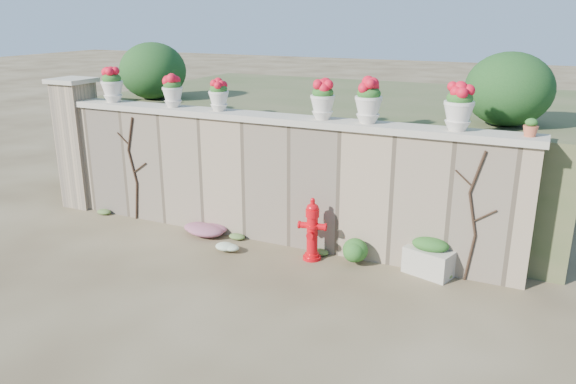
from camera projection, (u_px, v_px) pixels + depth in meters
The scene contains 21 objects.
ground at pixel (214, 282), 7.95m from camera, with size 80.00×80.00×0.00m, color #483924.
stone_wall at pixel (271, 182), 9.20m from camera, with size 8.00×0.40×2.00m, color gray.
wall_cap at pixel (270, 118), 8.88m from camera, with size 8.10×0.52×0.10m, color #BBB49E.
gate_pillar at pixel (79, 143), 10.80m from camera, with size 0.72×0.72×2.48m.
raised_fill at pixel (339, 143), 11.96m from camera, with size 9.00×6.00×2.00m, color #384C23.
back_shrub_left at pixel (153, 71), 11.06m from camera, with size 1.30×1.30×1.10m, color #143814.
back_shrub_right at pixel (509, 89), 8.39m from camera, with size 1.30×1.30×1.10m, color #143814.
vine_left at pixel (133, 167), 10.09m from camera, with size 0.60×0.04×1.91m.
vine_right at pixel (473, 215), 7.71m from camera, with size 0.60×0.04×1.91m.
fire_hydrant at pixel (312, 229), 8.54m from camera, with size 0.43×0.30×0.99m.
planter_box at pixel (429, 257), 8.12m from camera, with size 0.76×0.58×0.57m.
green_shrub at pixel (350, 248), 8.46m from camera, with size 0.53×0.48×0.51m, color #1E5119.
magenta_clump at pixel (202, 228), 9.61m from camera, with size 0.94×0.63×0.25m, color #CE298E.
white_flowers at pixel (228, 245), 8.99m from camera, with size 0.51×0.41×0.18m, color white.
urn_pot_0 at pixel (112, 85), 10.06m from camera, with size 0.39×0.39×0.61m.
urn_pot_1 at pixel (173, 91), 9.54m from camera, with size 0.35×0.35×0.55m.
urn_pot_2 at pixel (219, 95), 9.17m from camera, with size 0.33×0.33×0.52m.
urn_pot_3 at pixel (323, 100), 8.42m from camera, with size 0.37×0.37×0.58m.
urn_pot_4 at pixel (368, 102), 8.12m from camera, with size 0.40×0.40×0.63m.
urn_pot_5 at pixel (459, 107), 7.61m from camera, with size 0.41×0.41×0.64m.
terracotta_pot at pixel (531, 128), 7.29m from camera, with size 0.19×0.19×0.23m.
Camera 1 is at (4.00, -6.06, 3.64)m, focal length 35.00 mm.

